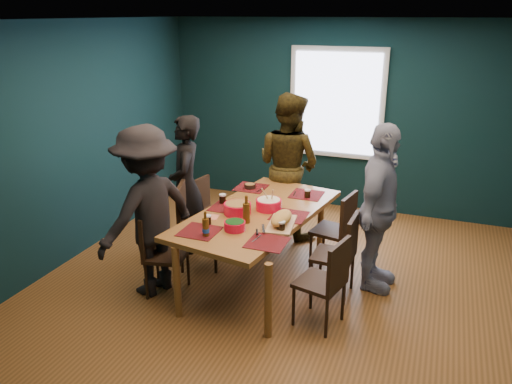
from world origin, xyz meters
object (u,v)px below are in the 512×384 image
chair_left_far (206,205)px  person_near_left (148,212)px  bowl_salad (237,208)px  chair_left_near (158,247)px  chair_left_mid (191,219)px  bowl_dumpling (269,204)px  cutting_board (281,219)px  chair_right_near (328,277)px  person_right (379,209)px  bowl_herbs (235,225)px  chair_right_mid (342,250)px  person_back (288,165)px  person_far_left (186,185)px  chair_right_far (340,225)px  dining_table (258,218)px

chair_left_far → person_near_left: size_ratio=0.47×
bowl_salad → chair_left_near: bearing=-143.8°
chair_left_mid → bowl_dumpling: bearing=-14.4°
cutting_board → chair_right_near: bearing=-39.8°
person_right → bowl_dumpling: bearing=104.3°
bowl_herbs → chair_left_mid: bearing=144.8°
chair_left_far → chair_right_mid: size_ratio=0.93×
chair_right_mid → person_back: bearing=128.7°
chair_right_mid → bowl_dumpling: size_ratio=3.23×
bowl_salad → bowl_dumpling: bowl_dumpling is taller
chair_left_near → chair_right_mid: 1.86m
chair_left_mid → person_far_left: size_ratio=0.59×
person_right → person_back: bearing=56.3°
chair_right_far → person_near_left: (-1.72, -1.17, 0.36)m
person_near_left → bowl_herbs: 0.91m
person_near_left → chair_right_far: bearing=143.8°
chair_right_far → person_far_left: (-1.82, -0.18, 0.31)m
chair_right_near → person_right: 1.01m
chair_left_mid → person_near_left: size_ratio=0.55×
chair_left_mid → bowl_herbs: (0.77, -0.54, 0.27)m
chair_left_mid → bowl_salad: bearing=-32.9°
chair_right_far → person_far_left: person_far_left is taller
person_right → bowl_herbs: person_right is taller
chair_right_far → chair_left_far: bearing=-172.3°
chair_right_near → bowl_salad: 1.23m
dining_table → chair_right_far: 0.97m
chair_right_far → person_near_left: bearing=-134.3°
chair_right_mid → person_near_left: 1.99m
chair_right_near → person_near_left: 1.89m
chair_right_far → bowl_salad: 1.21m
chair_left_near → bowl_herbs: bowl_herbs is taller
cutting_board → chair_left_mid: bearing=158.8°
chair_right_mid → person_near_left: bearing=-160.4°
person_far_left → person_right: bearing=63.2°
chair_right_mid → person_back: 1.71m
chair_right_near → cutting_board: cutting_board is taller
person_back → chair_right_mid: bearing=146.5°
dining_table → chair_right_mid: chair_right_mid is taller
chair_left_near → person_near_left: (-0.10, 0.01, 0.37)m
chair_left_far → bowl_salad: 1.17m
chair_left_near → chair_right_near: size_ratio=1.00×
chair_left_mid → person_back: (0.73, 1.29, 0.35)m
chair_left_far → person_back: person_back is taller
person_right → chair_right_far: bearing=63.0°
person_near_left → bowl_dumpling: bearing=144.0°
person_back → dining_table: bearing=113.3°
chair_left_near → chair_right_mid: chair_right_mid is taller
bowl_dumpling → chair_right_mid: bearing=-8.6°
chair_left_far → chair_right_near: (1.85, -1.28, 0.03)m
chair_left_mid → person_far_left: (-0.25, 0.36, 0.26)m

